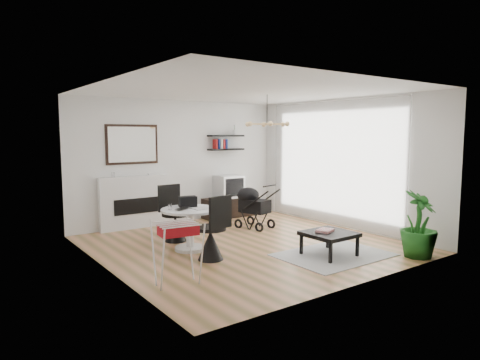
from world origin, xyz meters
TOP-DOWN VIEW (x-y plane):
  - floor at (0.00, 0.00)m, footprint 5.00×5.00m
  - ceiling at (0.00, 0.00)m, footprint 5.00×5.00m
  - wall_back at (0.00, 2.50)m, footprint 5.00×0.00m
  - wall_left at (-2.50, 0.00)m, footprint 0.00×5.00m
  - wall_right at (2.50, 0.00)m, footprint 0.00×5.00m
  - sheer_curtain at (2.40, 0.20)m, footprint 0.04×3.60m
  - fireplace at (-1.10, 2.42)m, footprint 1.50×0.17m
  - shelf_lower at (1.16, 2.37)m, footprint 0.90×0.25m
  - shelf_upper at (1.16, 2.37)m, footprint 0.90×0.25m
  - pendant_lamp at (0.70, 0.30)m, footprint 0.90×0.90m
  - tv_console at (1.16, 2.27)m, footprint 1.25×0.44m
  - crt_tv at (1.15, 2.27)m, footprint 0.60×0.53m
  - dining_table at (-1.00, 0.26)m, footprint 0.97×0.97m
  - laptop at (-1.10, 0.24)m, footprint 0.39×0.36m
  - black_bag at (-0.93, 0.47)m, footprint 0.33×0.25m
  - newspaper at (-0.82, 0.16)m, footprint 0.31×0.26m
  - drinking_glass at (-1.31, 0.38)m, footprint 0.06×0.06m
  - chair_far at (-0.92, 0.97)m, footprint 0.49×0.50m
  - chair_near at (-1.01, -0.44)m, footprint 0.51×0.53m
  - drying_rack at (-1.96, -1.12)m, footprint 0.62×0.59m
  - stroller at (0.92, 1.02)m, footprint 0.66×0.85m
  - rug at (0.74, -1.38)m, footprint 1.77×1.28m
  - coffee_table at (0.66, -1.35)m, footprint 0.74×0.74m
  - magazines at (0.63, -1.29)m, footprint 0.33×0.29m
  - potted_plant at (1.77, -2.23)m, footprint 0.75×0.75m

SIDE VIEW (x-z plane):
  - floor at x=0.00m, z-range 0.00..0.00m
  - rug at x=0.74m, z-range 0.00..0.01m
  - tv_console at x=1.16m, z-range 0.00..0.47m
  - chair_far at x=-0.92m, z-range -0.19..0.84m
  - chair_near at x=-1.01m, z-range -0.19..0.84m
  - coffee_table at x=0.66m, z-range 0.16..0.54m
  - stroller at x=0.92m, z-range -0.07..0.88m
  - magazines at x=0.63m, z-range 0.39..0.43m
  - drying_rack at x=-1.96m, z-range 0.02..0.86m
  - dining_table at x=-1.00m, z-range 0.11..0.83m
  - potted_plant at x=1.77m, z-range 0.00..1.07m
  - fireplace at x=-1.10m, z-range -0.39..1.77m
  - newspaper at x=-0.82m, z-range 0.71..0.72m
  - laptop at x=-1.10m, z-range 0.71..0.74m
  - crt_tv at x=1.15m, z-range 0.47..1.00m
  - drinking_glass at x=-1.31m, z-range 0.71..0.81m
  - black_bag at x=-0.93m, z-range 0.71..0.89m
  - wall_back at x=0.00m, z-range -1.15..3.85m
  - wall_left at x=-2.50m, z-range -1.15..3.85m
  - wall_right at x=2.50m, z-range -1.15..3.85m
  - sheer_curtain at x=2.40m, z-range 0.05..2.65m
  - shelf_lower at x=1.16m, z-range 1.58..1.62m
  - shelf_upper at x=1.16m, z-range 1.90..1.94m
  - pendant_lamp at x=0.70m, z-range 2.10..2.20m
  - ceiling at x=0.00m, z-range 2.70..2.70m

